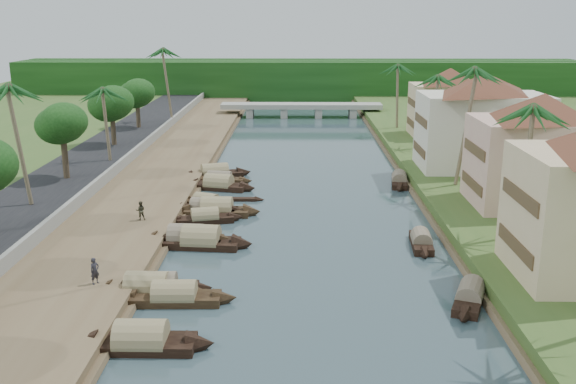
{
  "coord_description": "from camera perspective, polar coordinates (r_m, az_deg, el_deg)",
  "views": [
    {
      "loc": [
        -0.87,
        -40.22,
        17.11
      ],
      "look_at": [
        -1.59,
        14.86,
        2.0
      ],
      "focal_mm": 40.0,
      "sensor_mm": 36.0,
      "label": 1
    }
  ],
  "objects": [
    {
      "name": "sampan_11",
      "position": [
        66.05,
        -6.17,
        0.61
      ],
      "size": [
        8.26,
        3.68,
        2.31
      ],
      "rotation": [
        0.0,
        0.0,
        -0.24
      ],
      "color": "black",
      "rests_on": "ground"
    },
    {
      "name": "building_mid",
      "position": [
        59.12,
        21.44,
        3.57
      ],
      "size": [
        14.11,
        14.11,
        9.7
      ],
      "color": "#CEAB91",
      "rests_on": "right_bank"
    },
    {
      "name": "building_distant",
      "position": [
        91.34,
        14.08,
        7.82
      ],
      "size": [
        12.62,
        12.62,
        9.2
      ],
      "color": "beige",
      "rests_on": "right_bank"
    },
    {
      "name": "palm_8",
      "position": [
        101.4,
        -10.66,
        12.2
      ],
      "size": [
        3.2,
        3.2,
        12.43
      ],
      "color": "#73644D",
      "rests_on": "ground"
    },
    {
      "name": "sampan_2",
      "position": [
        40.65,
        -10.04,
        -9.16
      ],
      "size": [
        7.93,
        1.92,
        2.1
      ],
      "rotation": [
        0.0,
        0.0,
        0.02
      ],
      "color": "black",
      "rests_on": "ground"
    },
    {
      "name": "building_far",
      "position": [
        71.86,
        16.88,
        6.1
      ],
      "size": [
        15.59,
        15.59,
        10.2
      ],
      "color": "beige",
      "rests_on": "right_bank"
    },
    {
      "name": "palm_2",
      "position": [
        63.14,
        15.55,
        10.23
      ],
      "size": [
        3.2,
        3.2,
        12.7
      ],
      "color": "#73644D",
      "rests_on": "ground"
    },
    {
      "name": "person_near",
      "position": [
        42.38,
        -16.8,
        -6.73
      ],
      "size": [
        0.71,
        0.75,
        1.72
      ],
      "primitive_type": "imported",
      "rotation": [
        0.0,
        0.0,
        0.89
      ],
      "color": "#26242C",
      "rests_on": "left_bank"
    },
    {
      "name": "canoe_1",
      "position": [
        42.26,
        -11.99,
        -8.75
      ],
      "size": [
        5.14,
        2.35,
        0.83
      ],
      "rotation": [
        0.0,
        0.0,
        -0.31
      ],
      "color": "black",
      "rests_on": "ground"
    },
    {
      "name": "sampan_13",
      "position": [
        70.94,
        -6.52,
        1.63
      ],
      "size": [
        8.55,
        4.33,
        2.3
      ],
      "rotation": [
        0.0,
        0.0,
        0.32
      ],
      "color": "black",
      "rests_on": "ground"
    },
    {
      "name": "bridge",
      "position": [
        113.27,
        1.19,
        7.53
      ],
      "size": [
        28.0,
        4.0,
        2.4
      ],
      "color": "gray",
      "rests_on": "ground"
    },
    {
      "name": "sampan_14",
      "position": [
        41.78,
        15.89,
        -8.85
      ],
      "size": [
        4.04,
        7.48,
        1.87
      ],
      "rotation": [
        0.0,
        0.0,
        1.19
      ],
      "color": "black",
      "rests_on": "ground"
    },
    {
      "name": "retaining_wall",
      "position": [
        65.18,
        -16.53,
        0.7
      ],
      "size": [
        0.4,
        180.0,
        1.1
      ],
      "primitive_type": "cube",
      "color": "gray",
      "rests_on": "left_bank"
    },
    {
      "name": "sampan_5",
      "position": [
        49.83,
        -7.71,
        -4.37
      ],
      "size": [
        8.38,
        2.76,
        2.58
      ],
      "rotation": [
        0.0,
        0.0,
        -0.09
      ],
      "color": "black",
      "rests_on": "ground"
    },
    {
      "name": "tree_3",
      "position": [
        67.34,
        -19.45,
        5.67
      ],
      "size": [
        4.58,
        4.58,
        7.4
      ],
      "color": "brown",
      "rests_on": "ground"
    },
    {
      "name": "person_far",
      "position": [
        54.45,
        -12.98,
        -1.62
      ],
      "size": [
        0.89,
        0.76,
        1.59
      ],
      "primitive_type": "imported",
      "rotation": [
        0.0,
        0.0,
        3.36
      ],
      "color": "#363526",
      "rests_on": "left_bank"
    },
    {
      "name": "sampan_16",
      "position": [
        68.64,
        9.87,
        1.02
      ],
      "size": [
        2.4,
        7.69,
        1.89
      ],
      "rotation": [
        0.0,
        0.0,
        1.44
      ],
      "color": "black",
      "rests_on": "ground"
    },
    {
      "name": "sampan_4",
      "position": [
        42.11,
        -12.4,
        -8.4
      ],
      "size": [
        7.86,
        2.12,
        2.22
      ],
      "rotation": [
        0.0,
        0.0,
        -0.04
      ],
      "color": "black",
      "rests_on": "ground"
    },
    {
      "name": "sampan_1",
      "position": [
        35.86,
        -12.9,
        -12.82
      ],
      "size": [
        8.06,
        2.15,
        2.37
      ],
      "rotation": [
        0.0,
        0.0,
        -0.01
      ],
      "color": "black",
      "rests_on": "ground"
    },
    {
      "name": "sampan_6",
      "position": [
        50.56,
        -9.02,
        -4.13
      ],
      "size": [
        8.0,
        2.34,
        2.35
      ],
      "rotation": [
        0.0,
        0.0,
        -0.06
      ],
      "color": "black",
      "rests_on": "ground"
    },
    {
      "name": "tree_4",
      "position": [
        83.78,
        -15.42,
        7.52
      ],
      "size": [
        5.06,
        5.06,
        7.26
      ],
      "color": "brown",
      "rests_on": "ground"
    },
    {
      "name": "palm_3",
      "position": [
        81.75,
        12.84,
        9.83
      ],
      "size": [
        3.2,
        3.2,
        10.34
      ],
      "color": "#73644D",
      "rests_on": "ground"
    },
    {
      "name": "sampan_3",
      "position": [
        42.22,
        -11.56,
        -8.29
      ],
      "size": [
        7.33,
        1.85,
        2.0
      ],
      "rotation": [
        0.0,
        0.0,
        0.03
      ],
      "color": "black",
      "rests_on": "ground"
    },
    {
      "name": "palm_7",
      "position": [
        95.77,
        9.86,
        10.9
      ],
      "size": [
        3.2,
        3.2,
        10.62
      ],
      "color": "#73644D",
      "rests_on": "ground"
    },
    {
      "name": "right_bank",
      "position": [
        65.53,
        18.37,
        -0.05
      ],
      "size": [
        16.0,
        180.0,
        1.2
      ],
      "primitive_type": "cube",
      "color": "#355421",
      "rests_on": "ground"
    },
    {
      "name": "sampan_8",
      "position": [
        57.51,
        -6.33,
        -1.63
      ],
      "size": [
        8.08,
        2.34,
        2.45
      ],
      "rotation": [
        0.0,
        0.0,
        -0.03
      ],
      "color": "black",
      "rests_on": "ground"
    },
    {
      "name": "sampan_15",
      "position": [
        50.47,
        11.76,
        -4.33
      ],
      "size": [
        1.8,
        6.53,
        1.79
      ],
      "rotation": [
        0.0,
        0.0,
        1.5
      ],
      "color": "black",
      "rests_on": "ground"
    },
    {
      "name": "sampan_7",
      "position": [
        55.44,
        -7.4,
        -2.33
      ],
      "size": [
        6.91,
        2.92,
        1.86
      ],
      "rotation": [
        0.0,
        0.0,
        0.24
      ],
      "color": "black",
      "rests_on": "ground"
    },
    {
      "name": "palm_6",
      "position": [
        74.16,
        -16.0,
        8.65
      ],
      "size": [
        3.2,
        3.2,
        9.54
      ],
      "color": "#73644D",
      "rests_on": "ground"
    },
    {
      "name": "sampan_10",
      "position": [
        59.99,
        -7.28,
        -0.96
      ],
      "size": [
        6.33,
        3.79,
        1.81
      ],
      "rotation": [
        0.0,
        0.0,
        -0.42
      ],
      "color": "black",
      "rests_on": "ground"
    },
    {
      "name": "left_bank",
      "position": [
        64.3,
        -12.89,
        -0.12
      ],
      "size": [
        10.0,
        180.0,
        0.8
      ],
      "primitive_type": "cube",
      "color": "brown",
      "rests_on": "ground"
    },
    {
      "name": "canoe_2",
      "position": [
        61.83,
        -4.44,
        -0.68
      ],
      "size": [
        5.06,
        0.76,
        0.74
      ],
      "rotation": [
        0.0,
        0.0,
        -0.0
      ],
      "color": "black",
      "rests_on": "ground"
    },
    {
      "name": "palm_5",
      "position": [
        58.07,
        -22.99,
        8.41
      ],
      "size": [
        3.2,
        3.2,
        11.7
      ],
      "color": "#73644D",
      "rests_on": "ground"
    },
    {
      "name": "road",
      "position": [
        66.74,
        -20.02,
        0.16
      ],
      "size": [
        8.0,
        180.0,
        1.4
      ],
      "primitive_type": "cube",
      "color": "black",
      "rests_on": "ground"
    },
    {
      "name": "sampan_12",
      "position": [
        68.5,
        -6.11,
        1.13
      ],
      "size": [
        7.39,
        2.16,
        1.8
      ],
      "rotation": [
        0.0,
        0.0,
        -0.12
      ],
      "color": "black",
      "rests_on": "ground"
    },
    {
      "name": "ground",
      "position": [
        43.72,
        1.84,
        -7.71
      ],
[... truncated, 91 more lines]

